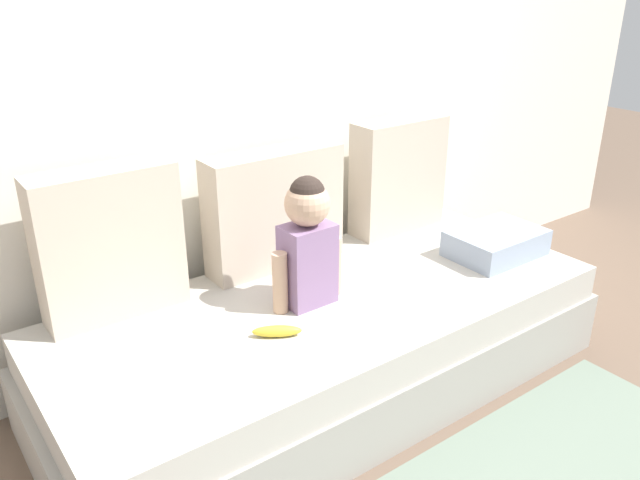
{
  "coord_description": "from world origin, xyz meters",
  "views": [
    {
      "loc": [
        -1.31,
        -1.73,
        1.57
      ],
      "look_at": [
        -0.04,
        0.0,
        0.65
      ],
      "focal_mm": 36.09,
      "sensor_mm": 36.0,
      "label": 1
    }
  ],
  "objects_px": {
    "throw_pillow_center": "(275,210)",
    "folded_blanket": "(496,243)",
    "throw_pillow_right": "(398,175)",
    "couch": "(328,343)",
    "throw_pillow_left": "(109,244)",
    "toddler": "(308,239)",
    "banana": "(277,331)"
  },
  "relations": [
    {
      "from": "throw_pillow_left",
      "to": "throw_pillow_center",
      "type": "height_order",
      "value": "throw_pillow_left"
    },
    {
      "from": "toddler",
      "to": "couch",
      "type": "bearing_deg",
      "value": -14.82
    },
    {
      "from": "banana",
      "to": "folded_blanket",
      "type": "height_order",
      "value": "folded_blanket"
    },
    {
      "from": "throw_pillow_center",
      "to": "banana",
      "type": "xyz_separation_m",
      "value": [
        -0.31,
        -0.49,
        -0.23
      ]
    },
    {
      "from": "throw_pillow_left",
      "to": "folded_blanket",
      "type": "bearing_deg",
      "value": -17.9
    },
    {
      "from": "throw_pillow_left",
      "to": "throw_pillow_right",
      "type": "bearing_deg",
      "value": 0.0
    },
    {
      "from": "couch",
      "to": "throw_pillow_center",
      "type": "relative_size",
      "value": 3.74
    },
    {
      "from": "throw_pillow_right",
      "to": "folded_blanket",
      "type": "distance_m",
      "value": 0.55
    },
    {
      "from": "throw_pillow_center",
      "to": "folded_blanket",
      "type": "xyz_separation_m",
      "value": [
        0.82,
        -0.49,
        -0.19
      ]
    },
    {
      "from": "toddler",
      "to": "folded_blanket",
      "type": "relative_size",
      "value": 1.24
    },
    {
      "from": "couch",
      "to": "throw_pillow_left",
      "type": "xyz_separation_m",
      "value": [
        -0.68,
        0.37,
        0.47
      ]
    },
    {
      "from": "throw_pillow_center",
      "to": "throw_pillow_right",
      "type": "height_order",
      "value": "throw_pillow_right"
    },
    {
      "from": "throw_pillow_right",
      "to": "toddler",
      "type": "distance_m",
      "value": 0.84
    },
    {
      "from": "throw_pillow_right",
      "to": "folded_blanket",
      "type": "xyz_separation_m",
      "value": [
        0.14,
        -0.49,
        -0.21
      ]
    },
    {
      "from": "throw_pillow_left",
      "to": "banana",
      "type": "height_order",
      "value": "throw_pillow_left"
    },
    {
      "from": "throw_pillow_left",
      "to": "toddler",
      "type": "xyz_separation_m",
      "value": [
        0.6,
        -0.35,
        -0.02
      ]
    },
    {
      "from": "throw_pillow_center",
      "to": "toddler",
      "type": "xyz_separation_m",
      "value": [
        -0.08,
        -0.35,
        0.01
      ]
    },
    {
      "from": "couch",
      "to": "throw_pillow_left",
      "type": "bearing_deg",
      "value": 151.62
    },
    {
      "from": "toddler",
      "to": "banana",
      "type": "bearing_deg",
      "value": -148.84
    },
    {
      "from": "banana",
      "to": "toddler",
      "type": "bearing_deg",
      "value": 31.16
    },
    {
      "from": "throw_pillow_left",
      "to": "throw_pillow_right",
      "type": "relative_size",
      "value": 1.03
    },
    {
      "from": "throw_pillow_center",
      "to": "toddler",
      "type": "relative_size",
      "value": 1.19
    },
    {
      "from": "throw_pillow_left",
      "to": "banana",
      "type": "xyz_separation_m",
      "value": [
        0.38,
        -0.49,
        -0.25
      ]
    },
    {
      "from": "folded_blanket",
      "to": "couch",
      "type": "bearing_deg",
      "value": 171.89
    },
    {
      "from": "throw_pillow_left",
      "to": "toddler",
      "type": "bearing_deg",
      "value": -30.0
    },
    {
      "from": "couch",
      "to": "toddler",
      "type": "bearing_deg",
      "value": 165.18
    },
    {
      "from": "toddler",
      "to": "throw_pillow_center",
      "type": "bearing_deg",
      "value": 76.92
    },
    {
      "from": "throw_pillow_right",
      "to": "toddler",
      "type": "relative_size",
      "value": 1.07
    },
    {
      "from": "banana",
      "to": "throw_pillow_right",
      "type": "bearing_deg",
      "value": 26.08
    },
    {
      "from": "couch",
      "to": "throw_pillow_right",
      "type": "height_order",
      "value": "throw_pillow_right"
    },
    {
      "from": "couch",
      "to": "toddler",
      "type": "height_order",
      "value": "toddler"
    },
    {
      "from": "couch",
      "to": "folded_blanket",
      "type": "relative_size",
      "value": 5.52
    }
  ]
}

